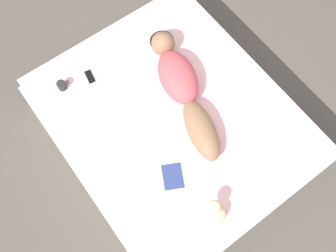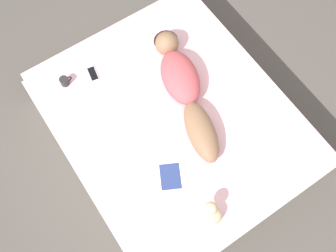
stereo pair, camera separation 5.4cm
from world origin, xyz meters
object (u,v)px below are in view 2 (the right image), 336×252
(person, at_px, (184,86))
(open_magazine, at_px, (156,178))
(coffee_mug, at_px, (65,81))
(cell_phone, at_px, (93,74))

(person, xyz_separation_m, open_magazine, (-0.59, -0.49, -0.09))
(coffee_mug, xyz_separation_m, cell_phone, (0.23, -0.05, -0.03))
(open_magazine, height_order, coffee_mug, coffee_mug)
(person, bearing_deg, cell_phone, 149.23)
(person, distance_m, open_magazine, 0.78)
(person, distance_m, cell_phone, 0.78)
(coffee_mug, bearing_deg, person, -38.46)
(person, height_order, coffee_mug, person)
(open_magazine, bearing_deg, coffee_mug, 126.63)
(person, height_order, cell_phone, person)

